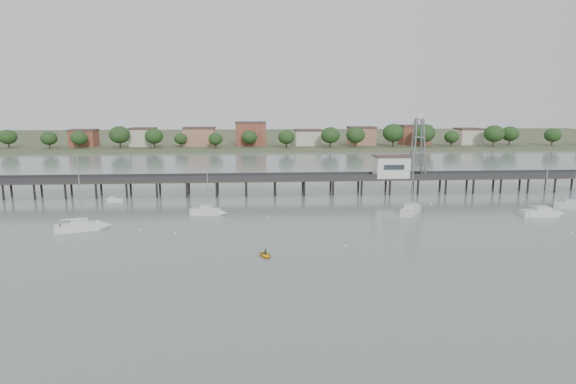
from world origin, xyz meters
name	(u,v)px	position (x,y,z in m)	size (l,w,h in m)	color
ground_plane	(325,288)	(0.00, 0.00, 0.00)	(500.00, 500.00, 0.00)	slate
pier	(289,179)	(0.00, 60.00, 3.79)	(150.00, 5.00, 5.50)	#2D2823
pier_building	(391,166)	(25.00, 60.00, 6.67)	(8.40, 5.40, 5.30)	silver
lattice_tower	(418,148)	(31.50, 60.00, 11.10)	(3.20, 3.20, 15.50)	slate
sailboat_e	(576,207)	(58.55, 39.17, 0.66)	(6.11, 5.54, 10.76)	silver
sailboat_c	(413,209)	(23.78, 39.16, 0.64)	(6.76, 8.45, 14.01)	silver
sailboat_d	(547,213)	(49.06, 33.77, 0.64)	(8.16, 2.51, 13.43)	silver
sailboat_b	(211,212)	(-17.05, 39.48, 0.65)	(6.99, 3.14, 11.30)	silver
sailboat_a	(89,226)	(-37.61, 29.59, 0.64)	(8.86, 5.43, 14.08)	silver
white_tender	(115,200)	(-39.63, 53.61, 0.44)	(3.83, 2.03, 1.42)	silver
yellow_dinghy	(266,257)	(-6.90, 12.46, 0.00)	(2.07, 0.60, 2.90)	#EEB114
dinghy_occupant	(266,257)	(-6.90, 12.46, 0.00)	(0.35, 0.96, 0.23)	black
mooring_buoys	(325,226)	(4.19, 29.09, 0.08)	(74.67, 30.19, 0.39)	beige
far_shore	(269,138)	(0.36, 239.58, 0.95)	(500.00, 170.00, 10.40)	#475133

